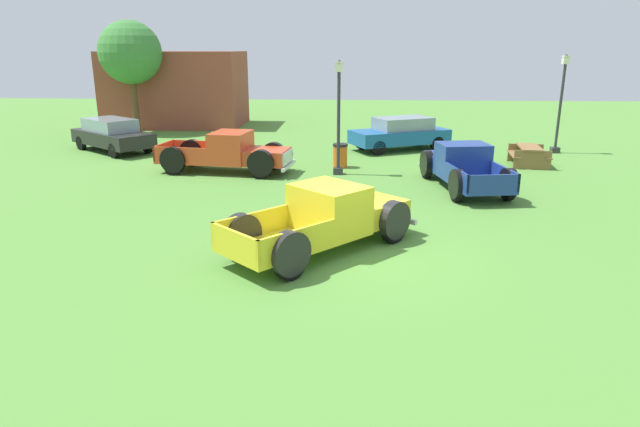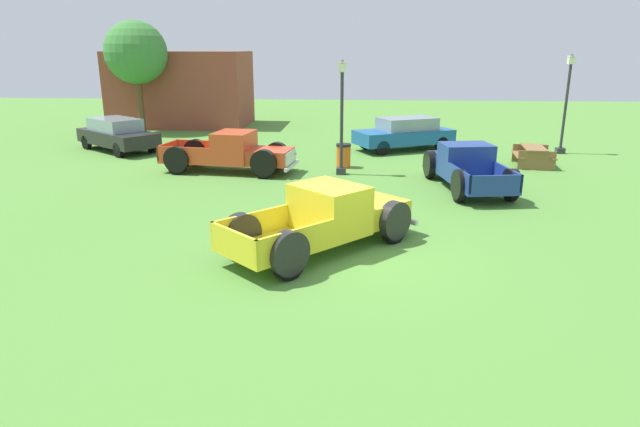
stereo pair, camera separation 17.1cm
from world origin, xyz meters
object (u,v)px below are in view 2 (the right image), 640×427
Objects in this scene: picnic_table at (533,154)px; oak_tree_east at (136,53)px; sedan_distant_a at (405,133)px; lamp_post_far at (342,116)px; sedan_distant_b at (117,134)px; pickup_truck_behind_left at (236,153)px; trash_can at (343,156)px; pickup_truck_foreground at (331,218)px; pickup_truck_behind_right at (464,166)px; lamp_post_near at (566,102)px.

oak_tree_east is (-19.29, 7.99, 3.85)m from picnic_table.
lamp_post_far is (-2.76, -5.39, 1.40)m from sedan_distant_a.
sedan_distant_a reaches higher than sedan_distant_b.
picnic_table is at bearing -34.05° from sedan_distant_a.
trash_can is at bearing 16.28° from pickup_truck_behind_left.
pickup_truck_foreground reaches higher than picnic_table.
sedan_distant_a is at bearing 62.86° from lamp_post_far.
pickup_truck_behind_right is at bearing -21.37° from lamp_post_far.
sedan_distant_a is 1.16× the size of lamp_post_far.
trash_can is (0.01, 9.24, -0.24)m from pickup_truck_foreground.
lamp_post_near is 4.58× the size of trash_can.
sedan_distant_b is 11.42m from lamp_post_far.
trash_can is at bearing 87.82° from lamp_post_far.
sedan_distant_a is at bearing -18.00° from oak_tree_east.
pickup_truck_behind_right is 1.17× the size of lamp_post_near.
sedan_distant_a is 5.13× the size of trash_can.
lamp_post_far reaches higher than pickup_truck_behind_left.
oak_tree_east reaches higher than pickup_truck_behind_right.
pickup_truck_behind_left is (-4.05, 8.05, 0.02)m from pickup_truck_foreground.
sedan_distant_b is (-6.49, 4.18, 0.04)m from pickup_truck_behind_left.
picnic_table is at bearing 15.09° from lamp_post_far.
pickup_truck_behind_left is at bearing -160.09° from lamp_post_near.
oak_tree_east reaches higher than sedan_distant_b.
picnic_table is at bearing 6.12° from trash_can.
pickup_truck_behind_left is 1.14× the size of sedan_distant_b.
pickup_truck_foreground is 5.06× the size of trash_can.
lamp_post_near is at bearing 21.37° from trash_can.
pickup_truck_foreground is 1.10× the size of lamp_post_near.
sedan_distant_b is (-14.77, 5.91, 0.07)m from pickup_truck_behind_right.
lamp_post_near is 11.01m from lamp_post_far.
pickup_truck_foreground is 0.94× the size of pickup_truck_behind_right.
oak_tree_east is at bearing 162.00° from sedan_distant_a.
picnic_table is (7.64, 10.06, -0.23)m from pickup_truck_foreground.
pickup_truck_behind_left is at bearing -141.84° from sedan_distant_a.
trash_can is (0.05, 1.25, -1.72)m from lamp_post_far.
lamp_post_near is 1.04× the size of lamp_post_far.
pickup_truck_behind_left is 5.56× the size of trash_can.
picnic_table is at bearing 47.55° from pickup_truck_behind_right.
pickup_truck_behind_right is 20.06m from oak_tree_east.
sedan_distant_a is 0.80× the size of oak_tree_east.
pickup_truck_behind_left reaches higher than pickup_truck_foreground.
sedan_distant_a is 1.05× the size of sedan_distant_b.
lamp_post_far is (4.01, -0.07, 1.46)m from pickup_truck_behind_left.
lamp_post_far is at bearing -22.00° from sedan_distant_b.
lamp_post_near is at bearing -13.16° from oak_tree_east.
lamp_post_near reaches higher than sedan_distant_a.
oak_tree_east is (-21.38, 5.00, 2.06)m from lamp_post_near.
trash_can is 15.11m from oak_tree_east.
pickup_truck_behind_left is 1.04× the size of pickup_truck_behind_right.
pickup_truck_foreground is 13.65m from sedan_distant_a.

